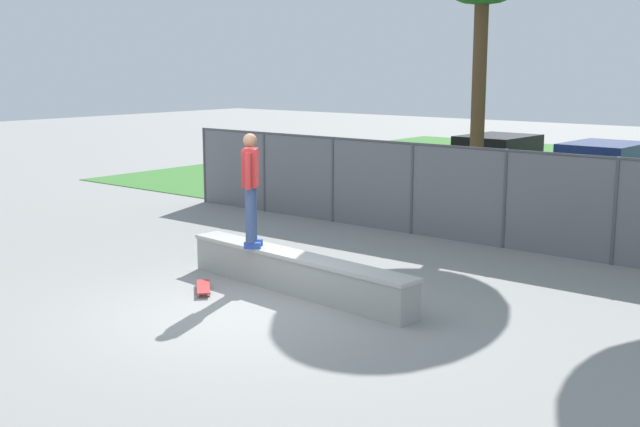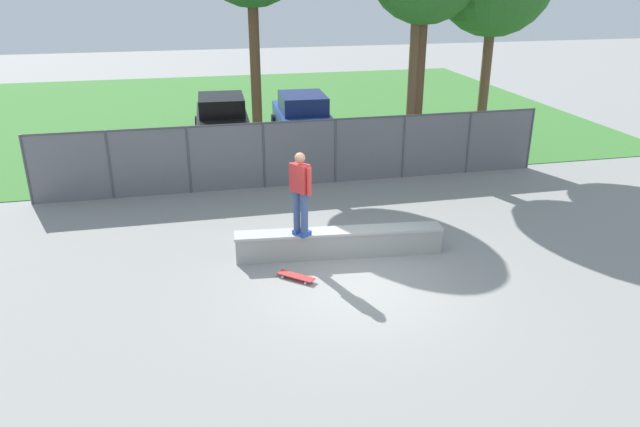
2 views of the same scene
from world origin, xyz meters
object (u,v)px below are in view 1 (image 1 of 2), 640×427
(concrete_ledge, at_px, (296,273))
(skateboarder, at_px, (251,185))
(car_blue, at_px, (604,177))
(skateboard, at_px, (203,287))
(car_black, at_px, (499,166))

(concrete_ledge, bearing_deg, skateboarder, -174.10)
(skateboarder, xyz_separation_m, car_blue, (2.02, 10.13, -0.78))
(skateboard, height_order, car_black, car_black)
(car_blue, bearing_deg, car_black, 173.74)
(car_black, height_order, car_blue, same)
(skateboard, relative_size, car_blue, 0.17)
(skateboarder, bearing_deg, concrete_ledge, 5.90)
(skateboarder, height_order, car_black, skateboarder)
(concrete_ledge, xyz_separation_m, skateboard, (-1.13, -0.91, -0.23))
(skateboarder, distance_m, skateboard, 1.76)
(concrete_ledge, bearing_deg, skateboard, -141.38)
(concrete_ledge, xyz_separation_m, car_blue, (1.15, 10.04, 0.53))
(car_black, relative_size, car_blue, 1.00)
(car_blue, bearing_deg, skateboard, -101.78)
(skateboard, height_order, car_blue, car_blue)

